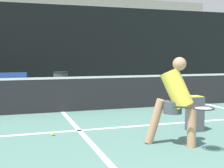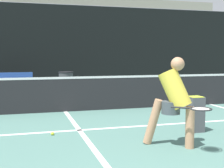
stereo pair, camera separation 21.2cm
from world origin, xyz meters
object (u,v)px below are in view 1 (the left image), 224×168
Objects in this scene: ball_hopper at (195,113)px; trash_bin at (61,83)px; courtside_bench at (1,83)px; parked_car at (77,74)px; player_practicing at (176,98)px.

trash_bin reaches higher than ball_hopper.
trash_bin reaches higher than courtside_bench.
parked_car is at bearing 68.88° from trash_bin.
trash_bin is at bearing 103.98° from ball_hopper.
courtside_bench is at bearing 118.78° from ball_hopper.
player_practicing is at bearing -92.85° from parked_car.
courtside_bench is (-3.88, 7.07, 0.11)m from ball_hopper.
trash_bin is (-0.78, 7.59, -0.37)m from player_practicing.
player_practicing reaches higher than trash_bin.
ball_hopper is at bearing -64.74° from courtside_bench.
ball_hopper is 10.21m from parked_car.
ball_hopper is at bearing -87.99° from parked_car.
ball_hopper is at bearing -76.02° from trash_bin.
trash_bin is 3.68m from parked_car.
trash_bin is (-1.69, 6.77, 0.07)m from ball_hopper.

